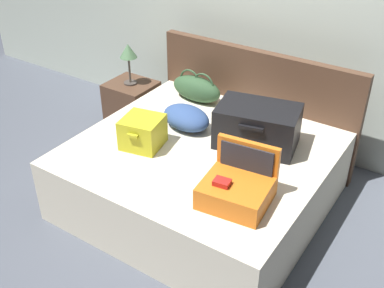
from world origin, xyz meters
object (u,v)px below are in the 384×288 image
Objects in this scene: duffel_bag at (196,89)px; hard_case_medium at (237,188)px; nightstand at (132,107)px; table_lamp at (128,53)px; bed at (201,176)px; pillow_near_headboard at (186,118)px; hard_case_small at (143,132)px; hard_case_large at (257,126)px.

hard_case_medium is at bearing -46.68° from duffel_bag.
table_lamp is (0.00, 0.00, 0.56)m from nightstand.
bed is 4.30× the size of pillow_near_headboard.
hard_case_small reaches higher than pillow_near_headboard.
hard_case_medium is 1.16× the size of table_lamp.
nightstand is at bearing 143.12° from hard_case_medium.
nightstand is (-0.81, 0.82, -0.38)m from hard_case_small.
hard_case_medium reaches higher than hard_case_small.
hard_case_medium is 0.89× the size of nightstand.
table_lamp is (-1.72, 1.01, 0.20)m from hard_case_medium.
pillow_near_headboard is 0.83× the size of nightstand.
hard_case_small is at bearing -45.28° from nightstand.
bed is 0.75m from hard_case_medium.
pillow_near_headboard reaches higher than bed.
pillow_near_headboard is 1.07m from nightstand.
nightstand is at bearing 156.15° from pillow_near_headboard.
hard_case_large is 0.71m from hard_case_medium.
nightstand is at bearing 122.97° from hard_case_small.
hard_case_large is 1.56× the size of pillow_near_headboard.
table_lamp reaches higher than duffel_bag.
pillow_near_headboard is at bearing 136.47° from hard_case_medium.
bed is 0.58m from hard_case_small.
hard_case_small is 0.66× the size of nightstand.
hard_case_medium is 1.36× the size of hard_case_small.
bed is at bearing 135.83° from hard_case_medium.
duffel_bag is 1.15× the size of pillow_near_headboard.
duffel_bag is at bearing 113.36° from pillow_near_headboard.
pillow_near_headboard is 1.07× the size of table_lamp.
hard_case_large is at bearing 40.80° from bed.
nightstand is (-0.93, 0.41, -0.35)m from pillow_near_headboard.
hard_case_large is 0.86m from duffel_bag.
bed is 0.59m from hard_case_large.
duffel_bag is at bearing 83.22° from hard_case_small.
bed is 3.74× the size of duffel_bag.
pillow_near_headboard reaches higher than nightstand.
hard_case_small is at bearing -45.28° from table_lamp.
hard_case_small is (-0.70, -0.49, -0.05)m from hard_case_large.
nightstand is (-0.73, -0.04, -0.38)m from duffel_bag.
bed is 0.48m from pillow_near_headboard.
duffel_bag is at bearing 142.48° from hard_case_large.
hard_case_small is 0.69× the size of duffel_bag.
hard_case_small is at bearing -106.35° from pillow_near_headboard.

